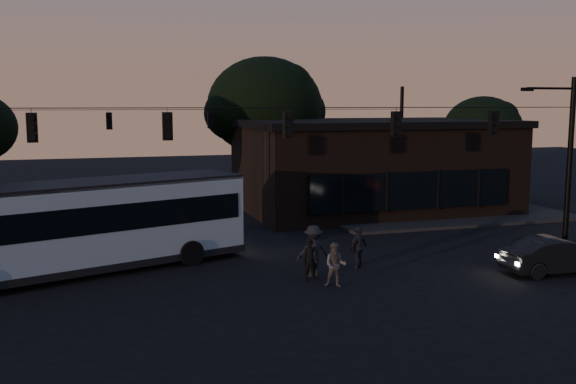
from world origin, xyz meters
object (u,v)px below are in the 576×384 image
object	(u,v)px
bus	(86,222)
pedestrian_a	(310,260)
pedestrian_b	(335,265)
pedestrian_d	(313,251)
car	(557,255)
pedestrian_c	(358,247)
building	(372,165)

from	to	relation	value
bus	pedestrian_a	xyz separation A→B (m)	(7.67, -3.61, -1.18)
pedestrian_a	pedestrian_b	world-z (taller)	pedestrian_b
bus	pedestrian_d	world-z (taller)	bus
car	pedestrian_b	xyz separation A→B (m)	(-8.64, 0.77, 0.10)
bus	pedestrian_d	size ratio (longest dim) A/B	6.57
pedestrian_a	pedestrian_c	xyz separation A→B (m)	(2.38, 1.17, 0.06)
pedestrian_a	pedestrian_d	distance (m)	0.65
car	pedestrian_d	distance (m)	9.20
pedestrian_c	pedestrian_d	size ratio (longest dim) A/B	0.86
building	pedestrian_c	bearing A→B (deg)	-116.62
pedestrian_b	building	bearing A→B (deg)	85.06
building	pedestrian_b	world-z (taller)	building
bus	pedestrian_c	size ratio (longest dim) A/B	7.64
pedestrian_a	pedestrian_d	world-z (taller)	pedestrian_d
bus	car	xyz separation A→B (m)	(16.87, -5.40, -1.25)
pedestrian_a	building	bearing A→B (deg)	65.35
pedestrian_c	bus	bearing A→B (deg)	-42.61
car	bus	bearing A→B (deg)	74.75
pedestrian_c	pedestrian_d	bearing A→B (deg)	-12.24
pedestrian_d	pedestrian_c	bearing A→B (deg)	-162.40
building	pedestrian_c	world-z (taller)	building
bus	pedestrian_b	bearing A→B (deg)	-48.33
pedestrian_a	pedestrian_b	bearing A→B (deg)	-53.37
building	pedestrian_b	size ratio (longest dim) A/B	9.78
car	building	bearing A→B (deg)	4.16
bus	pedestrian_a	world-z (taller)	bus
car	pedestrian_c	bearing A→B (deg)	69.08
pedestrian_d	pedestrian_a	bearing A→B (deg)	61.39
car	pedestrian_d	bearing A→B (deg)	77.81
bus	car	bearing A→B (deg)	-36.72
pedestrian_b	pedestrian_c	bearing A→B (deg)	74.17
pedestrian_d	building	bearing A→B (deg)	-121.44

